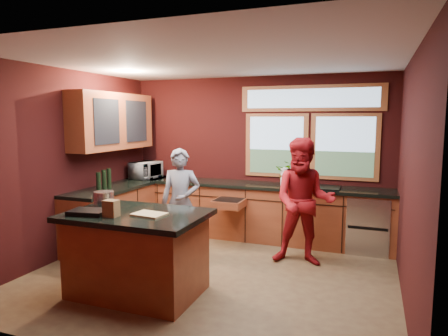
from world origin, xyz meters
The scene contains 14 objects.
floor centered at (0.00, 0.00, 0.00)m, with size 4.50×4.50×0.00m, color brown.
room_shell centered at (-0.60, 0.32, 1.80)m, with size 4.52×4.02×2.71m.
back_counter centered at (0.20, 1.70, 0.46)m, with size 4.50×0.64×0.93m.
left_counter centered at (-1.95, 0.85, 0.47)m, with size 0.64×2.30×0.93m.
island centered at (-0.59, -0.81, 0.48)m, with size 1.55×1.05×0.95m.
person_grey centered at (-0.72, 0.55, 0.78)m, with size 0.57×0.38×1.57m, color slate.
person_red centered at (1.02, 0.80, 0.87)m, with size 0.85×0.66×1.74m, color maroon.
microwave centered at (-1.92, 1.56, 1.08)m, with size 0.54×0.37×0.30m, color #999999.
potted_plant centered at (0.60, 1.75, 1.13)m, with size 0.36×0.31×0.40m, color #999999.
paper_towel centered at (0.56, 1.70, 1.07)m, with size 0.12×0.12×0.28m, color white.
cutting_board centered at (-0.39, -0.86, 0.95)m, with size 0.35×0.25×0.02m, color tan.
stock_pot centered at (-1.14, -0.66, 1.03)m, with size 0.24×0.24×0.18m, color #B7B8BC.
paper_bag centered at (-0.74, -1.06, 1.03)m, with size 0.15×0.12×0.18m, color brown.
black_tray centered at (-1.04, -1.06, 0.97)m, with size 0.40×0.28×0.05m, color black.
Camera 1 is at (1.87, -4.57, 2.00)m, focal length 32.00 mm.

